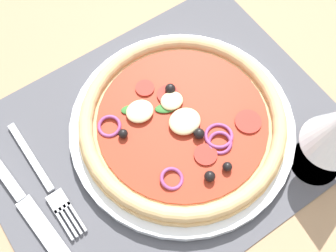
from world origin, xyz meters
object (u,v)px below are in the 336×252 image
object	(u,v)px
knife	(31,211)
pizza	(182,121)
plate	(182,127)
fork	(47,184)

from	to	relation	value
knife	pizza	bearing A→B (deg)	80.84
plate	pizza	size ratio (longest dim) A/B	1.10
plate	knife	size ratio (longest dim) A/B	1.47
knife	plate	bearing A→B (deg)	80.87
plate	fork	world-z (taller)	plate
plate	pizza	bearing A→B (deg)	11.16
plate	fork	distance (cm)	18.58
pizza	knife	bearing A→B (deg)	-3.54
pizza	fork	world-z (taller)	pizza
plate	pizza	world-z (taller)	pizza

